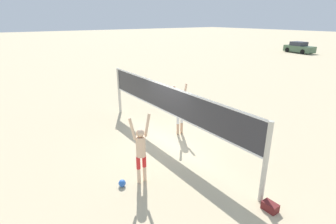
{
  "coord_description": "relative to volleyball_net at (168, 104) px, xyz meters",
  "views": [
    {
      "loc": [
        7.68,
        -5.42,
        4.65
      ],
      "look_at": [
        0.0,
        0.0,
        1.27
      ],
      "focal_mm": 28.0,
      "sensor_mm": 36.0,
      "label": 1
    }
  ],
  "objects": [
    {
      "name": "volleyball",
      "position": [
        1.61,
        -2.78,
        -1.48
      ],
      "size": [
        0.21,
        0.21,
        0.21
      ],
      "color": "blue",
      "rests_on": "ground_plane"
    },
    {
      "name": "volleyball_net",
      "position": [
        0.0,
        0.0,
        0.0
      ],
      "size": [
        8.8,
        0.14,
        2.31
      ],
      "color": "beige",
      "rests_on": "ground_plane"
    },
    {
      "name": "gear_bag",
      "position": [
        4.71,
        -0.13,
        -1.48
      ],
      "size": [
        0.39,
        0.25,
        0.22
      ],
      "color": "maroon",
      "rests_on": "ground_plane"
    },
    {
      "name": "player_blocker",
      "position": [
        -0.37,
        0.87,
        -0.46
      ],
      "size": [
        0.28,
        0.71,
        2.14
      ],
      "rotation": [
        0.0,
        0.0,
        -1.57
      ],
      "color": "tan",
      "rests_on": "ground_plane"
    },
    {
      "name": "parked_car_mid",
      "position": [
        -12.5,
        31.45,
        -0.91
      ],
      "size": [
        4.31,
        2.38,
        1.51
      ],
      "rotation": [
        0.0,
        0.0,
        -0.17
      ],
      "color": "#4C6B4C",
      "rests_on": "ground_plane"
    },
    {
      "name": "ground_plane",
      "position": [
        0.0,
        0.0,
        -1.59
      ],
      "size": [
        200.0,
        200.0,
        0.0
      ],
      "primitive_type": "plane",
      "color": "beige"
    },
    {
      "name": "player_spiker",
      "position": [
        1.72,
        -2.18,
        -0.47
      ],
      "size": [
        0.28,
        0.7,
        2.13
      ],
      "rotation": [
        0.0,
        0.0,
        1.57
      ],
      "color": "beige",
      "rests_on": "ground_plane"
    }
  ]
}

